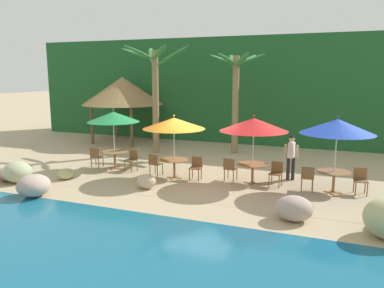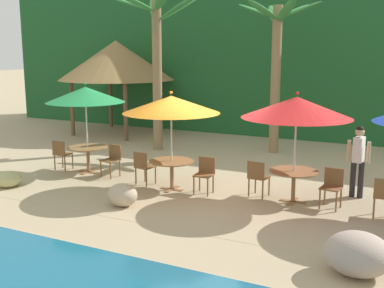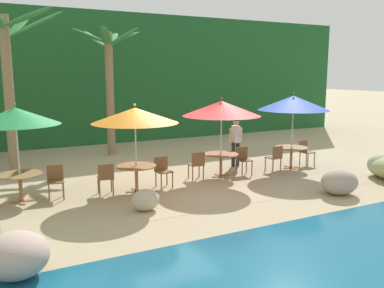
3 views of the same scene
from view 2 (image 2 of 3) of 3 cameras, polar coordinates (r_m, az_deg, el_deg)
name	(u,v)px [view 2 (image 2 of 3)]	position (r m, az deg, el deg)	size (l,w,h in m)	color
ground_plane	(213,192)	(11.87, 2.52, -5.71)	(120.00, 120.00, 0.00)	tan
terrace_deck	(213,192)	(11.87, 2.52, -5.69)	(18.00, 5.20, 0.01)	tan
foliage_backdrop	(308,60)	(19.92, 13.48, 9.55)	(28.00, 2.40, 6.00)	#1E5628
rock_seawall	(111,215)	(9.24, -9.47, -8.27)	(17.93, 3.10, 1.01)	#B7B08B
umbrella_green	(85,95)	(13.68, -12.41, 5.69)	(2.16, 2.16, 2.53)	silver
dining_table_green	(88,151)	(13.91, -12.14, -0.83)	(1.10, 1.10, 0.74)	olive
chair_green_seaward	(112,158)	(13.40, -9.33, -1.62)	(0.47, 0.48, 0.87)	brown
chair_green_inland	(61,153)	(14.37, -15.10, -1.01)	(0.45, 0.45, 0.87)	brown
umbrella_orange	(171,105)	(11.67, -2.45, 4.66)	(2.36, 2.36, 2.45)	silver
dining_table_orange	(172,166)	(11.94, -2.39, -2.55)	(1.10, 1.10, 0.74)	olive
chair_orange_seaward	(205,172)	(11.70, 1.55, -3.34)	(0.44, 0.45, 0.87)	brown
chair_orange_inland	(143,166)	(12.42, -5.75, -2.54)	(0.48, 0.49, 0.87)	brown
umbrella_red	(297,107)	(10.91, 12.19, 4.22)	(2.44, 2.44, 2.52)	silver
dining_table_red	(294,176)	(11.20, 11.86, -3.71)	(1.10, 1.10, 0.74)	olive
chair_red_seaward	(332,185)	(11.06, 16.15, -4.64)	(0.46, 0.46, 0.87)	brown
chair_red_inland	(258,176)	(11.46, 7.71, -3.75)	(0.46, 0.47, 0.87)	brown
chair_blue_inland	(384,195)	(10.66, 21.64, -5.58)	(0.46, 0.47, 0.87)	brown
palm_tree_nearest	(157,41)	(16.58, -4.09, 11.96)	(3.79, 3.55, 5.35)	olive
palm_tree_second	(277,51)	(16.29, 9.95, 10.65)	(2.81, 2.64, 4.96)	olive
palapa_hut	(116,61)	(20.13, -8.90, 9.66)	(4.68, 4.68, 3.77)	brown
waiter_in_white	(358,156)	(11.87, 18.95, -1.39)	(0.52, 0.36, 1.70)	#232328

